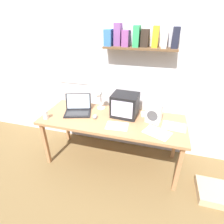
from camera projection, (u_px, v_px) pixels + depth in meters
ground_plane at (112, 159)px, 2.62m from camera, size 12.00×12.00×0.00m
back_wall at (121, 65)px, 2.38m from camera, size 5.60×0.24×2.60m
corner_desk at (112, 122)px, 2.31m from camera, size 1.87×0.71×0.71m
crt_monitor at (125, 105)px, 2.29m from camera, size 0.35×0.32×0.30m
laptop at (78, 108)px, 2.42m from camera, size 0.42×0.38×0.23m
desk_lamp at (99, 95)px, 2.39m from camera, size 0.12×0.18×0.32m
juice_glass at (45, 115)px, 2.26m from camera, size 0.06×0.06×0.11m
space_heater at (154, 113)px, 2.15m from camera, size 0.20×0.15×0.25m
computer_mouse at (95, 116)px, 2.30m from camera, size 0.09×0.12×0.03m
open_notebook at (117, 126)px, 2.13m from camera, size 0.28×0.21×0.00m
loose_paper_near_laptop at (174, 126)px, 2.12m from camera, size 0.29×0.23×0.00m
loose_paper_near_monitor at (157, 133)px, 2.01m from camera, size 0.35×0.31×0.00m
printed_handout at (149, 114)px, 2.38m from camera, size 0.24×0.20×0.00m
floor_cushion at (213, 192)px, 2.07m from camera, size 0.37×0.37×0.10m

